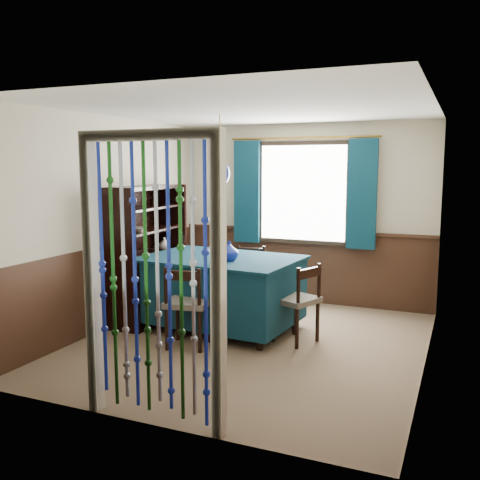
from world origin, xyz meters
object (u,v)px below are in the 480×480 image
at_px(sideboard, 148,273).
at_px(pendant_lamp, 220,173).
at_px(chair_right, 298,301).
at_px(chair_left, 152,280).
at_px(dining_table, 220,288).
at_px(chair_near, 187,304).
at_px(bowl_shelf, 137,229).
at_px(vase_sideboard, 164,243).
at_px(vase_table, 229,252).
at_px(chair_far, 248,278).

relative_size(sideboard, pendant_lamp, 2.08).
bearing_deg(chair_right, sideboard, 108.07).
relative_size(chair_left, sideboard, 0.53).
height_order(dining_table, sideboard, sideboard).
xyz_separation_m(chair_left, pendant_lamp, (1.05, -0.15, 1.37)).
bearing_deg(chair_right, chair_near, 143.69).
bearing_deg(chair_near, sideboard, 130.72).
bearing_deg(sideboard, chair_right, -7.37).
relative_size(bowl_shelf, vase_sideboard, 1.25).
height_order(chair_near, pendant_lamp, pendant_lamp).
bearing_deg(chair_left, pendant_lamp, 101.10).
height_order(chair_near, vase_sideboard, vase_sideboard).
bearing_deg(chair_left, dining_table, 101.10).
bearing_deg(chair_left, vase_table, 94.61).
distance_m(chair_far, vase_table, 1.10).
relative_size(chair_near, bowl_shelf, 4.00).
xyz_separation_m(chair_right, vase_sideboard, (-1.95, 0.47, 0.46)).
xyz_separation_m(dining_table, chair_right, (0.98, -0.11, -0.03)).
height_order(chair_near, chair_far, chair_near).
xyz_separation_m(chair_far, chair_right, (0.96, -0.90, 0.00)).
bearing_deg(vase_table, vase_sideboard, 155.32).
distance_m(dining_table, sideboard, 1.04).
relative_size(chair_left, bowl_shelf, 3.98).
distance_m(bowl_shelf, vase_sideboard, 0.66).
relative_size(chair_near, chair_far, 1.02).
relative_size(dining_table, pendant_lamp, 2.33).
bearing_deg(vase_table, bowl_shelf, -176.23).
bearing_deg(vase_sideboard, pendant_lamp, -20.41).
height_order(chair_near, chair_left, chair_near).
height_order(chair_near, sideboard, sideboard).
bearing_deg(vase_sideboard, chair_far, 23.50).
distance_m(dining_table, bowl_shelf, 1.21).
xyz_separation_m(sideboard, pendant_lamp, (1.03, -0.06, 1.25)).
relative_size(chair_far, bowl_shelf, 3.92).
distance_m(dining_table, chair_left, 1.06).
bearing_deg(sideboard, chair_near, -41.33).
relative_size(chair_left, vase_sideboard, 4.96).
distance_m(chair_near, vase_table, 0.78).
bearing_deg(chair_far, bowl_shelf, 39.79).
bearing_deg(chair_left, chair_near, 67.80).
height_order(vase_table, vase_sideboard, vase_table).
bearing_deg(pendant_lamp, dining_table, -153.43).
bearing_deg(pendant_lamp, chair_left, 171.93).
distance_m(chair_left, chair_right, 2.04).
bearing_deg(chair_near, bowl_shelf, 141.86).
height_order(vase_table, bowl_shelf, bowl_shelf).
distance_m(chair_far, chair_left, 1.25).
relative_size(chair_far, chair_right, 1.00).
xyz_separation_m(bowl_shelf, vase_sideboard, (0.00, 0.61, -0.25)).
height_order(chair_right, bowl_shelf, bowl_shelf).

